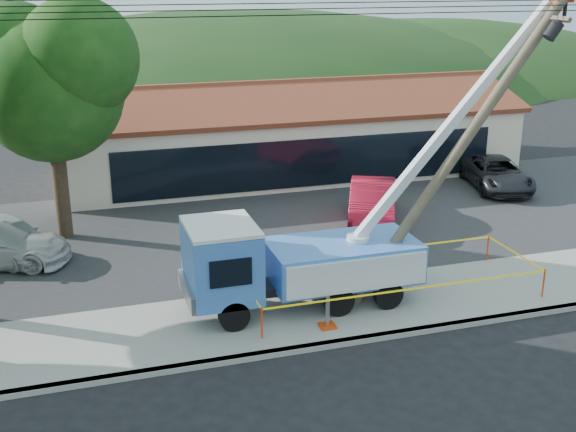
% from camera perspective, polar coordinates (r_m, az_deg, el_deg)
% --- Properties ---
extents(ground, '(120.00, 120.00, 0.00)m').
position_cam_1_polar(ground, '(18.35, 6.70, -13.12)').
color(ground, black).
rests_on(ground, ground).
extents(curb, '(60.00, 0.25, 0.15)m').
position_cam_1_polar(curb, '(19.98, 4.25, -9.95)').
color(curb, gray).
rests_on(curb, ground).
extents(sidewalk, '(60.00, 4.00, 0.15)m').
position_cam_1_polar(sidewalk, '(21.55, 2.40, -7.66)').
color(sidewalk, gray).
rests_on(sidewalk, ground).
extents(parking_lot, '(60.00, 12.00, 0.10)m').
position_cam_1_polar(parking_lot, '(28.63, -2.99, -0.92)').
color(parking_lot, '#28282B').
rests_on(parking_lot, ground).
extents(strip_mall, '(22.50, 8.53, 4.67)m').
position_cam_1_polar(strip_mall, '(36.58, -0.09, 6.42)').
color(strip_mall, beige).
rests_on(strip_mall, ground).
extents(tree_lot, '(6.30, 5.60, 8.94)m').
position_cam_1_polar(tree_lot, '(27.37, -18.35, 10.56)').
color(tree_lot, '#332316').
rests_on(tree_lot, ground).
extents(hill_center, '(89.60, 64.00, 32.00)m').
position_cam_1_polar(hill_center, '(71.77, -3.88, 10.89)').
color(hill_center, black).
rests_on(hill_center, ground).
extents(hill_east, '(72.80, 52.00, 26.00)m').
position_cam_1_polar(hill_east, '(78.84, 10.67, 11.31)').
color(hill_east, black).
rests_on(hill_east, ground).
extents(utility_truck, '(11.65, 3.76, 9.15)m').
position_cam_1_polar(utility_truck, '(21.28, 0.86, -3.25)').
color(utility_truck, black).
rests_on(utility_truck, ground).
extents(leaning_pole, '(6.59, 1.85, 9.09)m').
position_cam_1_polar(leaning_pole, '(22.02, 14.01, 6.09)').
color(leaning_pole, '#4E4132').
rests_on(leaning_pole, ground).
extents(caution_tape, '(9.02, 3.18, 0.92)m').
position_cam_1_polar(caution_tape, '(22.47, 7.96, -4.59)').
color(caution_tape, red).
rests_on(caution_tape, ground).
extents(car_silver, '(3.94, 4.57, 1.48)m').
position_cam_1_polar(car_silver, '(27.41, -21.06, -3.21)').
color(car_silver, '#B4B6BC').
rests_on(car_silver, ground).
extents(car_red, '(3.66, 5.30, 1.66)m').
position_cam_1_polar(car_red, '(29.28, 6.59, -0.67)').
color(car_red, '#AA1127').
rests_on(car_red, ground).
extents(car_dark, '(3.49, 5.50, 1.41)m').
position_cam_1_polar(car_dark, '(35.11, 16.04, 1.99)').
color(car_dark, black).
rests_on(car_dark, ground).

